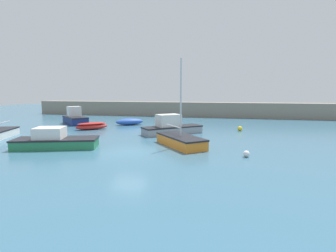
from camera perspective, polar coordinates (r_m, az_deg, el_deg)
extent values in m
cube|color=#38667F|center=(18.95, -8.58, -5.88)|extent=(120.00, 120.00, 0.20)
cube|color=gray|center=(45.14, 4.30, 3.66)|extent=(55.63, 2.91, 2.44)
cylinder|color=silver|center=(29.47, -32.37, 0.63)|extent=(0.99, 2.68, 0.08)
cube|color=navy|center=(36.59, -19.54, 1.11)|extent=(4.96, 4.76, 0.88)
cube|color=black|center=(36.54, -19.57, 1.88)|extent=(5.06, 4.86, 0.12)
cube|color=silver|center=(36.84, -19.77, 2.93)|extent=(2.07, 2.08, 1.42)
cube|color=orange|center=(20.62, 2.75, -3.43)|extent=(4.60, 5.03, 0.70)
cube|color=black|center=(20.54, 2.75, -2.30)|extent=(4.69, 5.13, 0.12)
cylinder|color=silver|center=(20.24, 2.81, 6.01)|extent=(0.13, 0.13, 6.06)
cylinder|color=silver|center=(21.56, 1.11, -0.03)|extent=(1.71, 2.06, 0.10)
cube|color=#287A4C|center=(21.67, -23.11, -3.58)|extent=(6.36, 3.92, 0.64)
cube|color=black|center=(21.61, -23.16, -2.59)|extent=(6.49, 4.00, 0.12)
cube|color=silver|center=(21.69, -24.35, -1.51)|extent=(2.51, 2.33, 0.95)
ellipsoid|color=red|center=(30.78, -16.25, -0.15)|extent=(3.42, 3.38, 0.61)
ellipsoid|color=red|center=(30.74, -16.27, 0.51)|extent=(3.08, 3.04, 0.24)
ellipsoid|color=#2D56B7|center=(33.83, -8.37, 0.93)|extent=(3.66, 3.07, 0.83)
cube|color=gray|center=(26.42, 0.96, -1.01)|extent=(5.82, 5.38, 0.68)
cube|color=black|center=(26.36, 0.96, -0.15)|extent=(5.94, 5.49, 0.12)
cube|color=silver|center=(26.08, 0.09, 1.10)|extent=(2.71, 2.64, 1.33)
sphere|color=white|center=(18.00, 16.68, -5.82)|extent=(0.43, 0.43, 0.43)
sphere|color=yellow|center=(29.52, 15.39, -0.54)|extent=(0.51, 0.51, 0.51)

